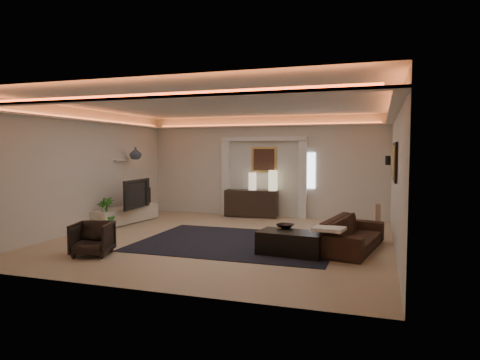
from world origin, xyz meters
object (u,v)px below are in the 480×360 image
(console, at_px, (251,203))
(sofa, at_px, (352,234))
(armchair, at_px, (92,239))
(coffee_table, at_px, (291,244))

(console, bearing_deg, sofa, -51.64)
(sofa, relative_size, armchair, 3.13)
(coffee_table, distance_m, armchair, 3.65)
(sofa, distance_m, armchair, 4.89)
(console, height_order, sofa, console)
(coffee_table, bearing_deg, console, 122.55)
(console, xyz_separation_m, armchair, (-1.47, -5.25, -0.09))
(coffee_table, height_order, armchair, armchair)
(armchair, bearing_deg, sofa, 7.80)
(sofa, xyz_separation_m, armchair, (-4.49, -1.94, -0.00))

